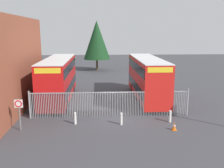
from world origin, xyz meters
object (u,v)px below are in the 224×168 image
Objects in this scene: double_decker_bus_near_gate at (147,77)px; bollard_center_front at (121,119)px; double_decker_bus_behind_fence_left at (59,78)px; bollard_near_right at (170,116)px; speed_limit_sign_post at (19,107)px; traffic_cone_by_gate at (174,126)px; bollard_near_left at (75,118)px.

bollard_center_front is (-3.39, -7.23, -1.95)m from double_decker_bus_near_gate.
double_decker_bus_behind_fence_left reaches higher than bollard_near_right.
speed_limit_sign_post is (-10.87, -7.97, -0.65)m from double_decker_bus_near_gate.
double_decker_bus_behind_fence_left is 9.58m from bollard_center_front.
double_decker_bus_behind_fence_left reaches higher than traffic_cone_by_gate.
double_decker_bus_near_gate is 4.50× the size of speed_limit_sign_post.
bollard_near_right is 0.40× the size of speed_limit_sign_post.
bollard_near_left is 7.56m from traffic_cone_by_gate.
speed_limit_sign_post is at bearing -174.56° from bollard_near_right.
double_decker_bus_near_gate is at bearing 94.66° from bollard_near_right.
double_decker_bus_near_gate is 11.38× the size of bollard_near_right.
bollard_center_front is 7.63m from speed_limit_sign_post.
bollard_near_right is (7.54, -0.00, 0.00)m from bollard_near_left.
speed_limit_sign_post is (-1.62, -8.07, -0.65)m from double_decker_bus_behind_fence_left.
bollard_near_right is (9.80, -6.98, -1.95)m from double_decker_bus_behind_fence_left.
bollard_near_left is 7.54m from bollard_near_right.
double_decker_bus_near_gate is 18.32× the size of traffic_cone_by_gate.
speed_limit_sign_post is at bearing -164.36° from bollard_near_left.
speed_limit_sign_post reaches higher than bollard_center_front.
double_decker_bus_near_gate reaches higher than bollard_near_left.
traffic_cone_by_gate is at bearing -12.64° from bollard_near_left.
double_decker_bus_near_gate reaches higher than bollard_near_right.
double_decker_bus_near_gate reaches higher than speed_limit_sign_post.
bollard_near_left is at bearing 174.45° from bollard_center_front.
double_decker_bus_near_gate is 8.22m from bollard_center_front.
bollard_near_left reaches higher than traffic_cone_by_gate.
double_decker_bus_behind_fence_left reaches higher than bollard_center_front.
traffic_cone_by_gate is (0.40, -8.54, -2.13)m from double_decker_bus_near_gate.
bollard_near_left is (2.27, -6.98, -1.95)m from double_decker_bus_behind_fence_left.
bollard_near_right is at bearing 5.04° from bollard_center_front.
bollard_center_front and bollard_near_right have the same top height.
bollard_near_right is 1.61× the size of traffic_cone_by_gate.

